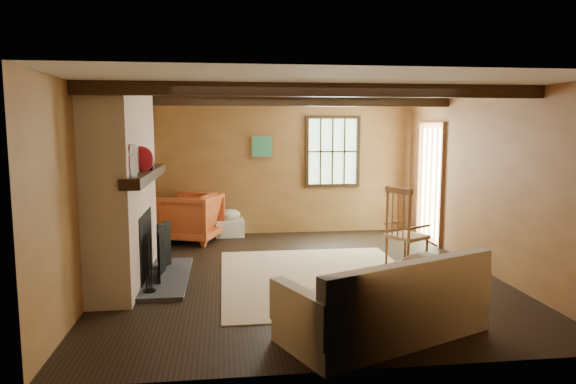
{
  "coord_description": "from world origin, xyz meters",
  "views": [
    {
      "loc": [
        -1.0,
        -6.56,
        1.94
      ],
      "look_at": [
        -0.12,
        0.4,
        1.06
      ],
      "focal_mm": 32.0,
      "sensor_mm": 36.0,
      "label": 1
    }
  ],
  "objects": [
    {
      "name": "ground",
      "position": [
        0.0,
        0.0,
        0.0
      ],
      "size": [
        5.5,
        5.5,
        0.0
      ],
      "primitive_type": "plane",
      "color": "black",
      "rests_on": "ground"
    },
    {
      "name": "room_envelope",
      "position": [
        0.22,
        0.26,
        1.63
      ],
      "size": [
        5.02,
        5.52,
        2.44
      ],
      "color": "#9E6A38",
      "rests_on": "ground"
    },
    {
      "name": "fireplace",
      "position": [
        -2.23,
        -0.0,
        1.1
      ],
      "size": [
        1.02,
        2.3,
        2.4
      ],
      "color": "#9B573C",
      "rests_on": "ground"
    },
    {
      "name": "rug",
      "position": [
        0.2,
        -0.2,
        0.0
      ],
      "size": [
        2.5,
        3.0,
        0.01
      ],
      "primitive_type": "cube",
      "color": "tan",
      "rests_on": "ground"
    },
    {
      "name": "rocking_chair",
      "position": [
        1.48,
        0.15,
        0.48
      ],
      "size": [
        0.93,
        0.78,
        1.14
      ],
      "rotation": [
        0.0,
        0.0,
        2.08
      ],
      "color": "tan",
      "rests_on": "ground"
    },
    {
      "name": "sofa",
      "position": [
        0.49,
        -2.13,
        0.28
      ],
      "size": [
        2.13,
        1.57,
        0.79
      ],
      "rotation": [
        0.0,
        0.0,
        0.41
      ],
      "color": "silver",
      "rests_on": "ground"
    },
    {
      "name": "firewood_pile",
      "position": [
        -1.87,
        2.54,
        0.11
      ],
      "size": [
        0.58,
        0.11,
        0.21
      ],
      "color": "brown",
      "rests_on": "ground"
    },
    {
      "name": "laundry_basket",
      "position": [
        -0.91,
        2.55,
        0.15
      ],
      "size": [
        0.52,
        0.41,
        0.3
      ],
      "primitive_type": "cube",
      "rotation": [
        0.0,
        0.0,
        0.05
      ],
      "color": "white",
      "rests_on": "ground"
    },
    {
      "name": "basket_pillow",
      "position": [
        -0.91,
        2.55,
        0.4
      ],
      "size": [
        0.44,
        0.38,
        0.19
      ],
      "primitive_type": "ellipsoid",
      "rotation": [
        0.0,
        0.0,
        -0.21
      ],
      "color": "silver",
      "rests_on": "laundry_basket"
    },
    {
      "name": "armchair",
      "position": [
        -1.57,
        2.2,
        0.42
      ],
      "size": [
        1.16,
        1.15,
        0.83
      ],
      "primitive_type": "imported",
      "rotation": [
        0.0,
        0.0,
        -1.92
      ],
      "color": "#BF6026",
      "rests_on": "ground"
    }
  ]
}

